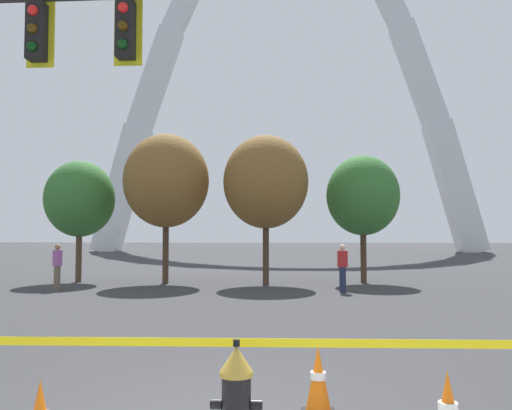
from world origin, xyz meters
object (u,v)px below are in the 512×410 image
at_px(monument_arch, 285,85).
at_px(pedestrian_walking_left, 343,268).
at_px(traffic_cone_curb_edge, 318,381).
at_px(pedestrian_standing_center, 57,267).
at_px(fire_hydrant, 236,399).

bearing_deg(monument_arch, pedestrian_walking_left, -86.62).
relative_size(traffic_cone_curb_edge, pedestrian_walking_left, 0.46).
xyz_separation_m(traffic_cone_curb_edge, pedestrian_walking_left, (1.39, 12.16, 0.46)).
height_order(monument_arch, pedestrian_standing_center, monument_arch).
relative_size(monument_arch, pedestrian_standing_center, 27.34).
bearing_deg(pedestrian_walking_left, traffic_cone_curb_edge, -96.50).
bearing_deg(monument_arch, fire_hydrant, -89.68).
height_order(fire_hydrant, pedestrian_walking_left, pedestrian_walking_left).
bearing_deg(fire_hydrant, traffic_cone_curb_edge, 53.85).
relative_size(fire_hydrant, pedestrian_standing_center, 0.62).
height_order(fire_hydrant, pedestrian_standing_center, pedestrian_standing_center).
relative_size(fire_hydrant, pedestrian_walking_left, 0.62).
height_order(fire_hydrant, traffic_cone_curb_edge, fire_hydrant).
distance_m(traffic_cone_curb_edge, pedestrian_walking_left, 12.25).
height_order(pedestrian_walking_left, pedestrian_standing_center, same).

